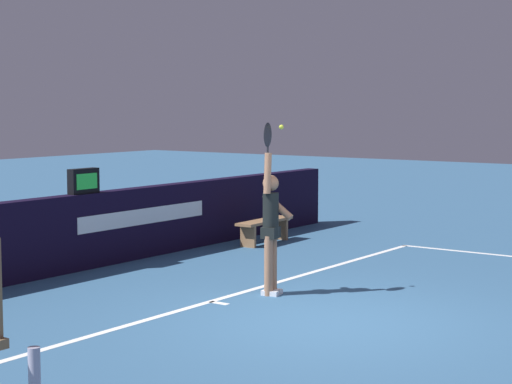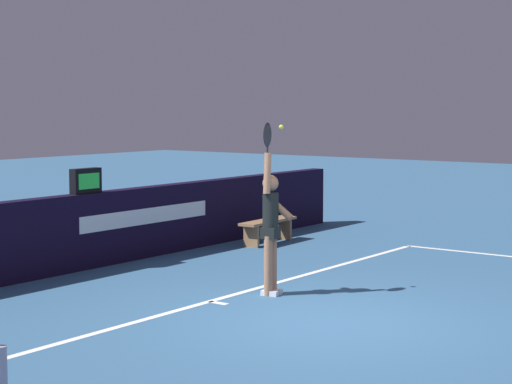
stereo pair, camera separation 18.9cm
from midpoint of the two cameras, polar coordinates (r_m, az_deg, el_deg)
ground_plane at (r=11.21m, az=5.14°, el=-8.25°), size 60.00×60.00×0.00m
court_lines at (r=10.77m, az=9.37°, el=-8.86°), size 12.04×5.80×0.00m
back_wall at (r=14.37m, az=-12.55°, el=-2.77°), size 15.58×0.28×1.24m
speed_display at (r=14.76m, az=-10.46°, el=0.71°), size 0.57×0.16×0.41m
tennis_player at (r=12.52m, az=1.37°, el=-2.04°), size 0.48×0.47×2.44m
tennis_ball at (r=12.50m, az=2.06°, el=4.17°), size 0.07×0.07×0.07m
courtside_bench_near at (r=17.25m, az=1.10°, el=-2.14°), size 1.55×0.43×0.46m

